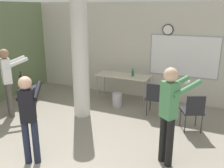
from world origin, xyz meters
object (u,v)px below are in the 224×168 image
at_px(chair_table_right, 155,96).
at_px(person_playing_side, 170,109).
at_px(folding_table, 123,77).
at_px(person_playing_front, 29,113).
at_px(bottle_on_table, 133,73).
at_px(chair_by_left_wall, 26,85).
at_px(chair_mid_room, 193,110).
at_px(person_watching_back, 8,77).

xyz_separation_m(chair_table_right, person_playing_side, (0.73, -1.89, 0.51)).
xyz_separation_m(folding_table, person_playing_front, (-0.27, -3.56, 0.23)).
relative_size(person_playing_front, person_playing_side, 0.91).
distance_m(bottle_on_table, chair_by_left_wall, 3.08).
relative_size(folding_table, bottle_on_table, 6.78).
height_order(bottle_on_table, person_playing_front, person_playing_front).
bearing_deg(folding_table, chair_mid_room, -29.40).
bearing_deg(folding_table, person_playing_side, -54.03).
bearing_deg(chair_table_right, person_playing_front, -116.67).
distance_m(folding_table, bottle_on_table, 0.32).
bearing_deg(chair_mid_room, person_playing_side, -99.55).
height_order(chair_table_right, person_playing_front, person_playing_front).
xyz_separation_m(bottle_on_table, person_playing_side, (1.60, -2.63, 0.17)).
relative_size(chair_table_right, chair_by_left_wall, 1.00).
height_order(chair_table_right, person_playing_side, person_playing_side).
height_order(chair_mid_room, chair_table_right, same).
height_order(folding_table, chair_mid_room, chair_mid_room).
distance_m(chair_mid_room, person_playing_front, 3.39).
height_order(bottle_on_table, chair_table_right, bottle_on_table).
relative_size(chair_by_left_wall, person_playing_side, 0.50).
bearing_deg(person_playing_front, chair_mid_room, 44.64).
relative_size(bottle_on_table, person_playing_front, 0.15).
distance_m(person_watching_back, person_playing_side, 4.04).
xyz_separation_m(folding_table, person_watching_back, (-2.13, -2.22, 0.30)).
bearing_deg(person_playing_side, folding_table, 125.97).
bearing_deg(chair_mid_room, folding_table, 150.60).
xyz_separation_m(chair_table_right, chair_by_left_wall, (-3.64, -0.58, 0.00)).
bearing_deg(bottle_on_table, chair_mid_room, -33.59).
xyz_separation_m(person_playing_front, person_playing_side, (2.16, 0.96, 0.09)).
xyz_separation_m(folding_table, bottle_on_table, (0.29, 0.02, 0.15)).
distance_m(chair_mid_room, person_watching_back, 4.40).
distance_m(chair_by_left_wall, person_watching_back, 1.10).
distance_m(chair_table_right, person_playing_side, 2.09).
xyz_separation_m(chair_mid_room, chair_table_right, (-0.96, 0.48, 0.00)).
bearing_deg(chair_mid_room, person_watching_back, -166.56).
distance_m(bottle_on_table, chair_mid_room, 2.24).
relative_size(chair_mid_room, chair_table_right, 1.00).
bearing_deg(person_watching_back, folding_table, 46.15).
height_order(chair_table_right, chair_by_left_wall, same).
distance_m(chair_table_right, person_playing_front, 3.21).
distance_m(folding_table, person_watching_back, 3.09).
distance_m(chair_by_left_wall, person_playing_front, 3.19).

